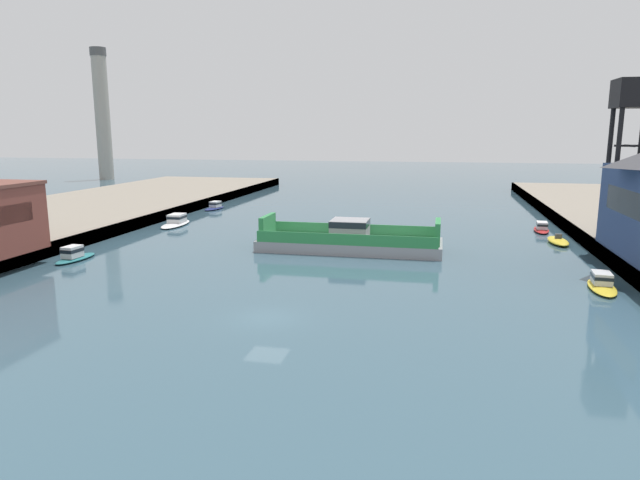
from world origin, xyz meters
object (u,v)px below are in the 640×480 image
chain_ferry (350,240)px  crane_tower (633,112)px  moored_boat_near_left (602,283)px  moored_boat_mid_left (176,221)px  moored_boat_far_right (215,206)px  moored_boat_near_right (542,228)px  moored_boat_mid_right (74,255)px  moored_boat_far_left (558,241)px  smokestack_distant_a (102,111)px

chain_ferry → crane_tower: (26.21, 4.05, 12.57)m
moored_boat_near_left → crane_tower: bearing=69.8°
chain_ferry → moored_boat_mid_left: bearing=156.5°
moored_boat_mid_left → moored_boat_far_right: moored_boat_mid_left is taller
crane_tower → moored_boat_near_left: bearing=-110.2°
moored_boat_mid_left → moored_boat_far_right: 15.27m
chain_ferry → moored_boat_near_right: bearing=36.6°
moored_boat_mid_left → moored_boat_mid_right: 20.56m
moored_boat_near_left → moored_boat_far_left: bearing=89.0°
moored_boat_far_right → smokestack_distant_a: 69.99m
moored_boat_far_right → crane_tower: (51.52, -21.69, 13.10)m
chain_ferry → moored_boat_near_right: chain_ferry is taller
chain_ferry → moored_boat_mid_right: size_ratio=3.59×
moored_boat_near_left → moored_boat_far_left: (0.33, 18.12, -0.18)m
moored_boat_near_left → smokestack_distant_a: (-95.30, 82.93, 16.65)m
moored_boat_far_right → crane_tower: size_ratio=0.33×
moored_boat_near_left → moored_boat_mid_right: moored_boat_mid_right is taller
moored_boat_mid_right → moored_boat_far_right: (-1.03, 35.79, -0.07)m
moored_boat_near_right → moored_boat_mid_right: 51.90m
moored_boat_mid_left → moored_boat_far_left: bearing=-3.1°
moored_boat_far_right → moored_boat_near_left: bearing=-37.7°
moored_boat_mid_right → crane_tower: crane_tower is taller
moored_boat_far_left → crane_tower: crane_tower is taller
moored_boat_far_left → crane_tower: size_ratio=0.35×
moored_boat_near_right → crane_tower: bearing=-65.1°
moored_boat_mid_right → smokestack_distant_a: (-50.01, 82.94, 16.57)m
moored_boat_near_right → moored_boat_far_right: bearing=167.5°
moored_boat_far_right → moored_boat_far_left: bearing=-20.7°
moored_boat_near_left → moored_boat_far_right: moored_boat_far_right is taller
moored_boat_near_left → smokestack_distant_a: bearing=139.0°
moored_boat_far_left → smokestack_distant_a: size_ratio=0.16×
moored_boat_near_left → crane_tower: size_ratio=0.37×
moored_boat_mid_left → moored_boat_mid_right: moored_boat_mid_left is taller
moored_boat_mid_left → moored_boat_far_right: (-1.09, 15.23, -0.07)m
moored_boat_far_left → moored_boat_near_left: bearing=-91.0°
moored_boat_near_right → moored_boat_mid_left: 45.38m
moored_boat_mid_right → moored_boat_far_right: moored_boat_mid_right is taller
crane_tower → smokestack_distant_a: smokestack_distant_a is taller
moored_boat_mid_left → moored_boat_near_left: bearing=-24.4°
moored_boat_mid_right → moored_boat_far_right: size_ratio=1.00×
moored_boat_mid_right → smokestack_distant_a: size_ratio=0.16×
chain_ferry → moored_boat_mid_right: (-24.28, -10.05, -0.46)m
moored_boat_near_left → moored_boat_far_left: 18.12m
moored_boat_mid_left → moored_boat_mid_right: size_ratio=1.41×
crane_tower → moored_boat_mid_right: bearing=-164.4°
moored_boat_mid_right → crane_tower: (50.49, 14.10, 13.03)m
moored_boat_far_left → moored_boat_far_right: 49.88m
moored_boat_near_right → smokestack_distant_a: size_ratio=0.17×
moored_boat_mid_right → moored_boat_near_right: bearing=29.5°
chain_ferry → moored_boat_mid_left: size_ratio=2.55×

